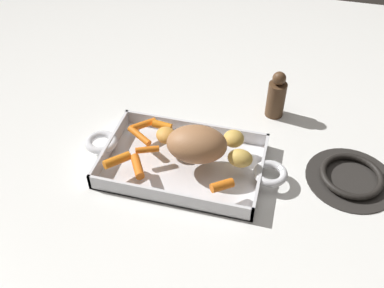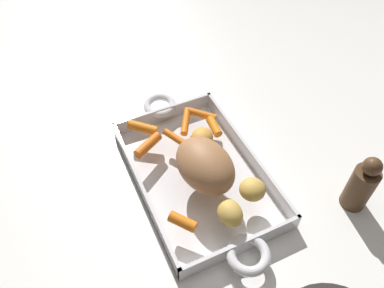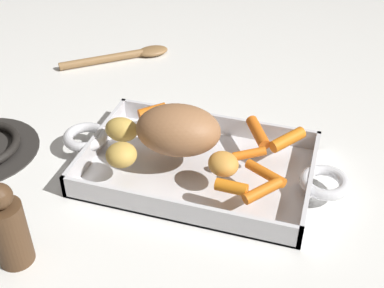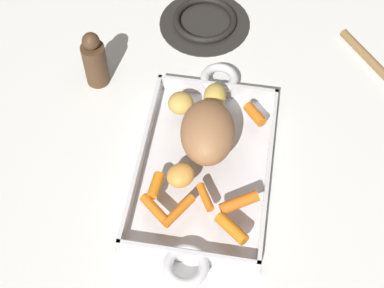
% 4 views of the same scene
% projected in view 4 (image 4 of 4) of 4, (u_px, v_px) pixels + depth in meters
% --- Properties ---
extents(ground_plane, '(1.99, 1.99, 0.00)m').
position_uv_depth(ground_plane, '(204.00, 171.00, 1.06)').
color(ground_plane, white).
extents(roasting_dish, '(0.48, 0.24, 0.04)m').
position_uv_depth(roasting_dish, '(204.00, 167.00, 1.05)').
color(roasting_dish, silver).
rests_on(roasting_dish, ground_plane).
extents(pork_roast, '(0.15, 0.11, 0.08)m').
position_uv_depth(pork_roast, '(210.00, 132.00, 1.01)').
color(pork_roast, '#9E6B44').
rests_on(pork_roast, roasting_dish).
extents(baby_carrot_northeast, '(0.05, 0.04, 0.02)m').
position_uv_depth(baby_carrot_northeast, '(205.00, 197.00, 0.97)').
color(baby_carrot_northeast, orange).
rests_on(baby_carrot_northeast, roasting_dish).
extents(baby_carrot_southwest, '(0.05, 0.05, 0.02)m').
position_uv_depth(baby_carrot_southwest, '(255.00, 114.00, 1.07)').
color(baby_carrot_southwest, orange).
rests_on(baby_carrot_southwest, roasting_dish).
extents(baby_carrot_center_right, '(0.05, 0.07, 0.02)m').
position_uv_depth(baby_carrot_center_right, '(239.00, 202.00, 0.96)').
color(baby_carrot_center_right, orange).
rests_on(baby_carrot_center_right, roasting_dish).
extents(baby_carrot_northwest, '(0.05, 0.02, 0.02)m').
position_uv_depth(baby_carrot_northwest, '(156.00, 185.00, 0.98)').
color(baby_carrot_northwest, orange).
rests_on(baby_carrot_northwest, roasting_dish).
extents(baby_carrot_southeast, '(0.07, 0.05, 0.02)m').
position_uv_depth(baby_carrot_southeast, '(179.00, 211.00, 0.96)').
color(baby_carrot_southeast, orange).
rests_on(baby_carrot_southeast, roasting_dish).
extents(baby_carrot_short, '(0.06, 0.06, 0.03)m').
position_uv_depth(baby_carrot_short, '(232.00, 228.00, 0.94)').
color(baby_carrot_short, orange).
rests_on(baby_carrot_short, roasting_dish).
extents(baby_carrot_center_left, '(0.05, 0.06, 0.02)m').
position_uv_depth(baby_carrot_center_left, '(155.00, 209.00, 0.96)').
color(baby_carrot_center_left, orange).
rests_on(baby_carrot_center_left, roasting_dish).
extents(potato_whole, '(0.06, 0.04, 0.04)m').
position_uv_depth(potato_whole, '(214.00, 96.00, 1.08)').
color(potato_whole, gold).
rests_on(potato_whole, roasting_dish).
extents(potato_golden_large, '(0.07, 0.07, 0.04)m').
position_uv_depth(potato_golden_large, '(181.00, 103.00, 1.07)').
color(potato_golden_large, gold).
rests_on(potato_golden_large, roasting_dish).
extents(potato_halved, '(0.07, 0.07, 0.03)m').
position_uv_depth(potato_halved, '(180.00, 175.00, 0.99)').
color(potato_halved, gold).
rests_on(potato_halved, roasting_dish).
extents(stove_burner_rear, '(0.20, 0.20, 0.02)m').
position_uv_depth(stove_burner_rear, '(205.00, 21.00, 1.26)').
color(stove_burner_rear, '#282623').
rests_on(stove_burner_rear, ground_plane).
extents(pepper_mill, '(0.05, 0.05, 0.13)m').
position_uv_depth(pepper_mill, '(95.00, 61.00, 1.13)').
color(pepper_mill, '#4C331E').
rests_on(pepper_mill, ground_plane).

